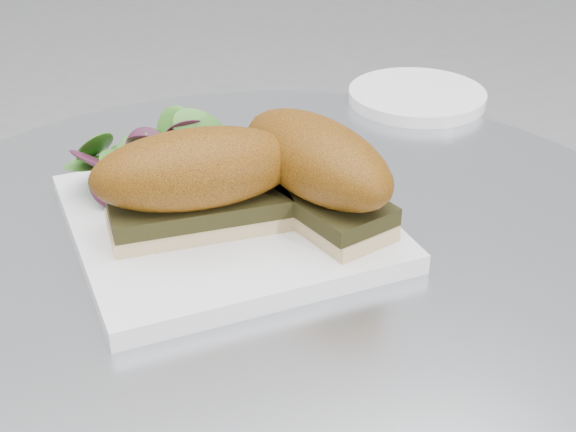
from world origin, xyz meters
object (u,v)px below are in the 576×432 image
at_px(plate, 226,221).
at_px(sandwich_left, 197,179).
at_px(saucer, 417,96).
at_px(sandwich_right, 316,168).

bearing_deg(plate, sandwich_left, -151.13).
distance_m(plate, saucer, 0.34).
bearing_deg(saucer, plate, -147.26).
xyz_separation_m(sandwich_left, saucer, (0.31, 0.20, -0.05)).
relative_size(sandwich_left, saucer, 1.09).
xyz_separation_m(plate, sandwich_right, (0.07, -0.03, 0.05)).
distance_m(sandwich_left, saucer, 0.37).
height_order(sandwich_right, saucer, sandwich_right).
bearing_deg(sandwich_left, saucer, 37.15).
distance_m(plate, sandwich_left, 0.06).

